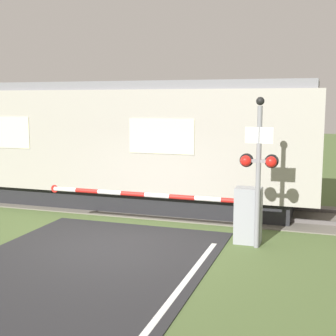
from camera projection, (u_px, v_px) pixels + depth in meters
ground_plane at (109, 248)px, 10.42m from camera, size 80.00×80.00×0.00m
track_bed at (169, 207)px, 14.39m from camera, size 36.00×3.20×0.13m
train at (31, 140)px, 15.62m from camera, size 18.58×2.85×3.80m
crossing_barrier at (231, 212)px, 10.84m from camera, size 5.48×0.44×1.30m
signal_post at (259, 163)px, 10.20m from camera, size 0.85×0.26×3.34m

